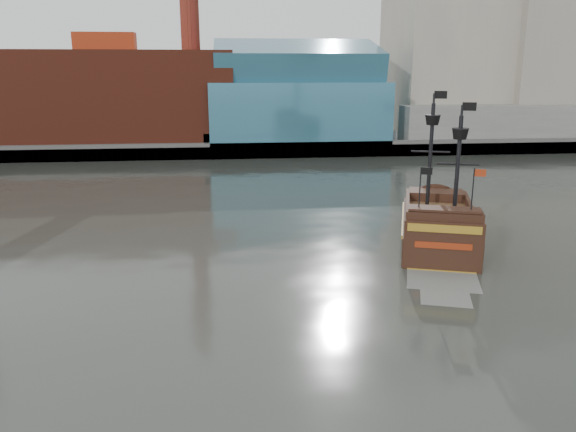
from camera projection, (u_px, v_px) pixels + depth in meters
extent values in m
plane|color=#292C27|center=(274.00, 332.00, 31.05)|extent=(400.00, 400.00, 0.00)
cube|color=slate|center=(237.00, 133.00, 119.25)|extent=(220.00, 60.00, 2.00)
cube|color=#4C4C49|center=(241.00, 151.00, 90.81)|extent=(220.00, 1.00, 2.60)
cube|color=maroon|center=(109.00, 97.00, 95.53)|extent=(42.00, 18.00, 15.00)
cube|color=#316B83|center=(297.00, 111.00, 97.63)|extent=(30.00, 16.00, 10.00)
cube|color=#A69D8A|center=(448.00, 9.00, 105.84)|extent=(20.00, 22.00, 46.00)
cube|color=gray|center=(547.00, 31.00, 104.92)|extent=(18.00, 18.00, 38.00)
cube|color=#A69D8A|center=(463.00, 3.00, 122.48)|extent=(24.00, 20.00, 52.00)
cube|color=slate|center=(514.00, 123.00, 98.31)|extent=(40.00, 6.00, 6.00)
cube|color=#316B83|center=(297.00, 64.00, 95.60)|extent=(28.00, 14.94, 8.78)
cube|color=black|center=(437.00, 235.00, 46.93)|extent=(9.66, 14.76, 2.96)
cube|color=#492E1A|center=(439.00, 216.00, 46.51)|extent=(8.69, 13.28, 0.34)
cube|color=black|center=(436.00, 197.00, 51.59)|extent=(5.45, 4.10, 1.14)
cube|color=black|center=(443.00, 224.00, 40.69)|extent=(5.71, 3.41, 2.05)
cube|color=black|center=(443.00, 253.00, 40.16)|extent=(5.39, 2.00, 4.55)
cube|color=#A3781F|center=(444.00, 229.00, 39.55)|extent=(4.90, 1.68, 0.57)
cube|color=maroon|center=(443.00, 246.00, 39.87)|extent=(3.82, 1.32, 0.46)
cylinder|color=black|center=(430.00, 157.00, 47.14)|extent=(0.40, 0.40, 8.88)
cylinder|color=black|center=(457.00, 169.00, 43.29)|extent=(0.40, 0.40, 8.20)
cone|color=black|center=(433.00, 120.00, 46.36)|extent=(1.58, 1.58, 0.80)
cone|color=black|center=(460.00, 134.00, 42.59)|extent=(1.58, 1.58, 0.80)
cube|color=black|center=(441.00, 95.00, 45.74)|extent=(0.98, 0.35, 0.63)
cube|color=black|center=(469.00, 107.00, 41.97)|extent=(0.98, 0.35, 0.63)
cube|color=gray|center=(443.00, 280.00, 38.70)|extent=(5.87, 5.40, 0.02)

